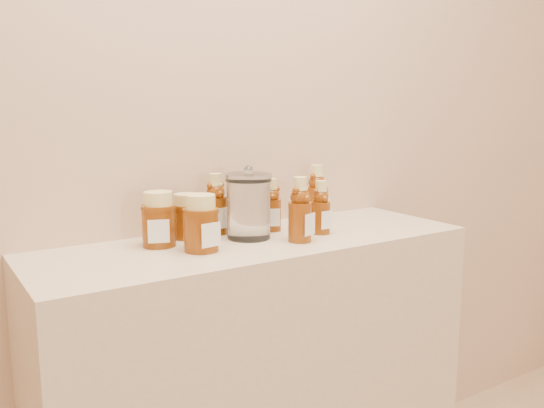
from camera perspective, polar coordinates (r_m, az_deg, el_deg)
wall_back at (r=1.68m, az=-5.20°, el=12.90°), size 3.50×0.02×2.70m
display_table at (r=1.71m, az=-1.44°, el=-18.40°), size 1.20×0.40×0.90m
bear_bottle_back_left at (r=1.61m, az=-5.59°, el=0.41°), size 0.07×0.07×0.19m
bear_bottle_back_mid at (r=1.65m, az=-0.04°, el=0.26°), size 0.08×0.08×0.17m
bear_bottle_back_right at (r=1.79m, az=4.45°, el=1.45°), size 0.08×0.08×0.20m
bear_bottle_front_left at (r=1.52m, az=2.79°, el=-0.12°), size 0.09×0.09×0.20m
bear_bottle_front_right at (r=1.61m, az=4.85°, el=0.02°), size 0.06×0.06×0.17m
honey_jar_left at (r=1.50m, az=-11.17°, el=-1.47°), size 0.12×0.12×0.14m
honey_jar_back at (r=1.57m, az=-8.49°, el=-1.20°), size 0.09×0.09×0.12m
honey_jar_front at (r=1.43m, az=-7.06°, el=-1.88°), size 0.10×0.10×0.14m
glass_canister at (r=1.55m, az=-2.33°, el=0.07°), size 0.14×0.14×0.19m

